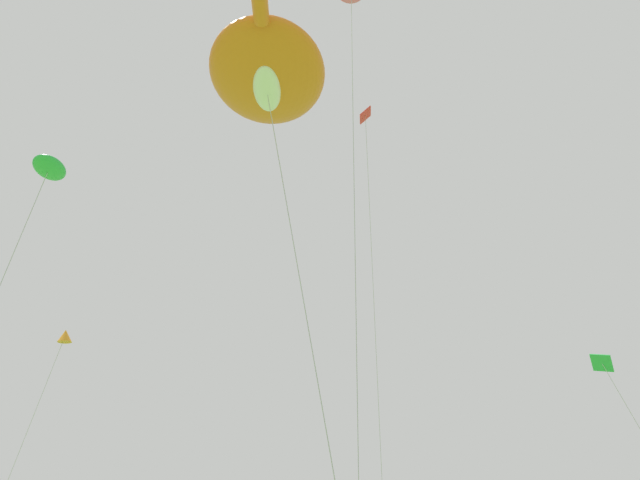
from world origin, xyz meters
The scene contains 5 objects.
big_show_kite centered at (0.52, 13.41, 14.11)m, with size 9.52×9.53×14.78m.
small_kite_diamond_red centered at (-4.74, 15.34, 9.01)m, with size 2.13×1.39×9.24m.
small_kite_delta_white centered at (7.73, 15.25, 15.18)m, with size 1.68×1.24×17.16m.
small_kite_streamer_purple centered at (13.09, 9.10, 5.80)m, with size 1.16×2.31×6.37m.
small_kite_stunt_black centered at (1.07, 26.69, 7.93)m, with size 1.39×2.27×8.26m.
Camera 1 is at (-9.37, 1.45, 1.31)m, focal length 33.89 mm.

